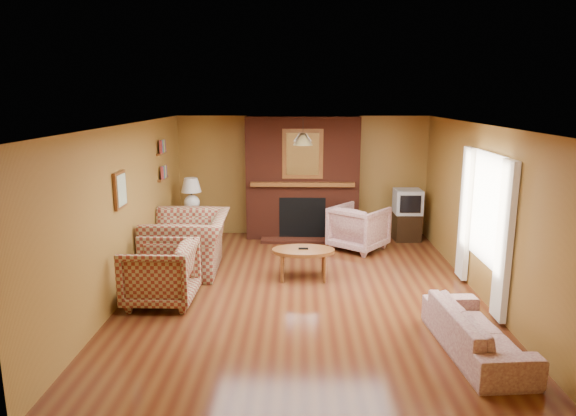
{
  "coord_description": "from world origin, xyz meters",
  "views": [
    {
      "loc": [
        -0.06,
        -7.02,
        2.79
      ],
      "look_at": [
        -0.23,
        0.6,
        1.12
      ],
      "focal_mm": 32.0,
      "sensor_mm": 36.0,
      "label": 1
    }
  ],
  "objects_px": {
    "floral_sofa": "(477,331)",
    "tv_stand": "(406,227)",
    "plaid_armchair": "(160,273)",
    "side_table": "(193,227)",
    "plaid_loveseat": "(188,243)",
    "fireplace": "(302,179)",
    "coffee_table": "(303,253)",
    "table_lamp": "(191,192)",
    "crt_tv": "(408,202)",
    "floral_armchair": "(359,228)"
  },
  "relations": [
    {
      "from": "floral_armchair",
      "to": "crt_tv",
      "type": "xyz_separation_m",
      "value": [
        1.01,
        0.64,
        0.36
      ]
    },
    {
      "from": "fireplace",
      "to": "coffee_table",
      "type": "height_order",
      "value": "fireplace"
    },
    {
      "from": "side_table",
      "to": "crt_tv",
      "type": "height_order",
      "value": "crt_tv"
    },
    {
      "from": "side_table",
      "to": "table_lamp",
      "type": "relative_size",
      "value": 1.05
    },
    {
      "from": "floral_armchair",
      "to": "coffee_table",
      "type": "bearing_deg",
      "value": 95.2
    },
    {
      "from": "floral_armchair",
      "to": "plaid_armchair",
      "type": "bearing_deg",
      "value": 79.37
    },
    {
      "from": "fireplace",
      "to": "table_lamp",
      "type": "distance_m",
      "value": 2.17
    },
    {
      "from": "plaid_armchair",
      "to": "side_table",
      "type": "height_order",
      "value": "plaid_armchair"
    },
    {
      "from": "side_table",
      "to": "plaid_armchair",
      "type": "bearing_deg",
      "value": -87.03
    },
    {
      "from": "coffee_table",
      "to": "crt_tv",
      "type": "xyz_separation_m",
      "value": [
        2.05,
        2.22,
        0.36
      ]
    },
    {
      "from": "fireplace",
      "to": "side_table",
      "type": "height_order",
      "value": "fireplace"
    },
    {
      "from": "floral_sofa",
      "to": "tv_stand",
      "type": "height_order",
      "value": "tv_stand"
    },
    {
      "from": "plaid_loveseat",
      "to": "tv_stand",
      "type": "distance_m",
      "value": 4.35
    },
    {
      "from": "floral_armchair",
      "to": "side_table",
      "type": "height_order",
      "value": "floral_armchair"
    },
    {
      "from": "fireplace",
      "to": "plaid_armchair",
      "type": "xyz_separation_m",
      "value": [
        -1.95,
        -3.43,
        -0.76
      ]
    },
    {
      "from": "floral_armchair",
      "to": "crt_tv",
      "type": "distance_m",
      "value": 1.25
    },
    {
      "from": "plaid_armchair",
      "to": "table_lamp",
      "type": "bearing_deg",
      "value": -176.7
    },
    {
      "from": "floral_armchair",
      "to": "floral_sofa",
      "type": "bearing_deg",
      "value": 140.87
    },
    {
      "from": "fireplace",
      "to": "floral_armchair",
      "type": "distance_m",
      "value": 1.54
    },
    {
      "from": "plaid_loveseat",
      "to": "plaid_armchair",
      "type": "xyz_separation_m",
      "value": [
        -0.1,
        -1.33,
        -0.04
      ]
    },
    {
      "from": "floral_sofa",
      "to": "floral_armchair",
      "type": "relative_size",
      "value": 1.89
    },
    {
      "from": "coffee_table",
      "to": "plaid_loveseat",
      "type": "bearing_deg",
      "value": 170.32
    },
    {
      "from": "fireplace",
      "to": "crt_tv",
      "type": "xyz_separation_m",
      "value": [
        2.05,
        -0.19,
        -0.41
      ]
    },
    {
      "from": "fireplace",
      "to": "floral_armchair",
      "type": "bearing_deg",
      "value": -38.75
    },
    {
      "from": "plaid_armchair",
      "to": "floral_armchair",
      "type": "xyz_separation_m",
      "value": [
        2.99,
        2.59,
        -0.02
      ]
    },
    {
      "from": "plaid_armchair",
      "to": "floral_sofa",
      "type": "relative_size",
      "value": 0.55
    },
    {
      "from": "crt_tv",
      "to": "table_lamp",
      "type": "bearing_deg",
      "value": -175.26
    },
    {
      "from": "floral_sofa",
      "to": "floral_armchair",
      "type": "xyz_separation_m",
      "value": [
        -0.86,
        3.9,
        0.16
      ]
    },
    {
      "from": "floral_armchair",
      "to": "table_lamp",
      "type": "relative_size",
      "value": 1.44
    },
    {
      "from": "tv_stand",
      "to": "fireplace",
      "type": "bearing_deg",
      "value": 170.16
    },
    {
      "from": "floral_sofa",
      "to": "tv_stand",
      "type": "relative_size",
      "value": 3.17
    },
    {
      "from": "fireplace",
      "to": "floral_sofa",
      "type": "relative_size",
      "value": 1.41
    },
    {
      "from": "tv_stand",
      "to": "coffee_table",
      "type": "bearing_deg",
      "value": -137.25
    },
    {
      "from": "side_table",
      "to": "tv_stand",
      "type": "height_order",
      "value": "side_table"
    },
    {
      "from": "fireplace",
      "to": "floral_armchair",
      "type": "relative_size",
      "value": 2.66
    },
    {
      "from": "floral_sofa",
      "to": "floral_armchair",
      "type": "height_order",
      "value": "floral_armchair"
    },
    {
      "from": "fireplace",
      "to": "table_lamp",
      "type": "height_order",
      "value": "fireplace"
    },
    {
      "from": "coffee_table",
      "to": "table_lamp",
      "type": "distance_m",
      "value": 2.88
    },
    {
      "from": "fireplace",
      "to": "floral_armchair",
      "type": "height_order",
      "value": "fireplace"
    },
    {
      "from": "plaid_loveseat",
      "to": "tv_stand",
      "type": "xyz_separation_m",
      "value": [
        3.9,
        1.91,
        -0.2
      ]
    },
    {
      "from": "floral_sofa",
      "to": "fireplace",
      "type": "bearing_deg",
      "value": 16.65
    },
    {
      "from": "floral_armchair",
      "to": "table_lamp",
      "type": "distance_m",
      "value": 3.21
    },
    {
      "from": "plaid_armchair",
      "to": "tv_stand",
      "type": "relative_size",
      "value": 1.74
    },
    {
      "from": "crt_tv",
      "to": "side_table",
      "type": "bearing_deg",
      "value": -175.26
    },
    {
      "from": "side_table",
      "to": "crt_tv",
      "type": "bearing_deg",
      "value": 4.74
    },
    {
      "from": "fireplace",
      "to": "tv_stand",
      "type": "relative_size",
      "value": 4.47
    },
    {
      "from": "plaid_armchair",
      "to": "plaid_loveseat",
      "type": "bearing_deg",
      "value": 176.04
    },
    {
      "from": "plaid_loveseat",
      "to": "coffee_table",
      "type": "height_order",
      "value": "plaid_loveseat"
    },
    {
      "from": "floral_armchair",
      "to": "tv_stand",
      "type": "distance_m",
      "value": 1.21
    },
    {
      "from": "plaid_loveseat",
      "to": "side_table",
      "type": "xyz_separation_m",
      "value": [
        -0.25,
        1.56,
        -0.14
      ]
    }
  ]
}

